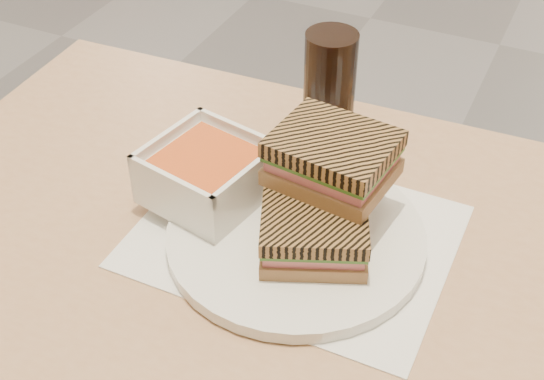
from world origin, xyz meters
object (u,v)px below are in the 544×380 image
at_px(main_table, 364,365).
at_px(soup_bowl, 207,175).
at_px(panini_lower, 314,234).
at_px(plate, 296,237).
at_px(cola_glass, 329,85).

xyz_separation_m(main_table, soup_bowl, (-0.22, 0.06, 0.16)).
bearing_deg(panini_lower, plate, 145.02).
relative_size(soup_bowl, cola_glass, 1.01).
relative_size(plate, soup_bowl, 1.98).
bearing_deg(soup_bowl, cola_glass, 71.02).
bearing_deg(plate, main_table, -20.99).
height_order(panini_lower, cola_glass, cola_glass).
distance_m(plate, cola_glass, 0.23).
height_order(plate, panini_lower, panini_lower).
xyz_separation_m(main_table, cola_glass, (-0.15, 0.26, 0.19)).
xyz_separation_m(main_table, panini_lower, (-0.08, 0.02, 0.16)).
height_order(plate, soup_bowl, soup_bowl).
height_order(main_table, panini_lower, panini_lower).
xyz_separation_m(main_table, plate, (-0.10, 0.04, 0.12)).
xyz_separation_m(soup_bowl, cola_glass, (0.07, 0.20, 0.03)).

